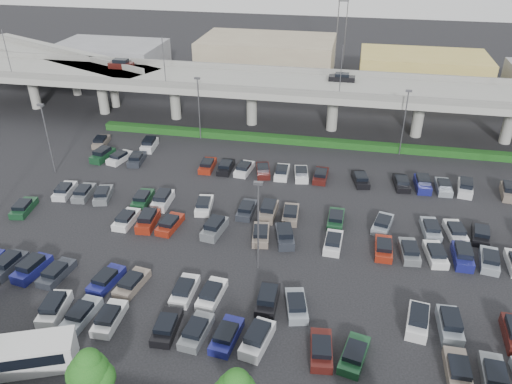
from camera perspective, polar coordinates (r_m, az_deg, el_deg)
ground at (r=59.64m, az=1.73°, el=-4.00°), size 280.00×280.00×0.00m
overpass at (r=85.58m, az=5.39°, el=11.68°), size 150.00×13.00×15.80m
on_ramp at (r=113.09m, az=-21.86°, el=14.08°), size 50.93×30.13×8.80m
hedge at (r=81.27m, az=4.75°, el=5.89°), size 66.00×1.60×1.10m
shuttle_bus at (r=46.58m, az=-25.15°, el=-16.47°), size 8.74×5.70×2.66m
parked_cars at (r=56.58m, az=1.56°, el=-5.31°), size 62.94×41.67×1.67m
light_poles at (r=58.91m, az=-1.81°, el=2.56°), size 66.90×48.38×10.30m
distant_buildings at (r=114.80m, az=13.52°, el=13.92°), size 138.00×24.00×9.00m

